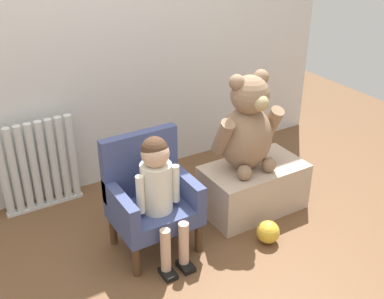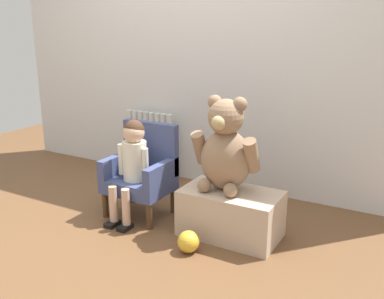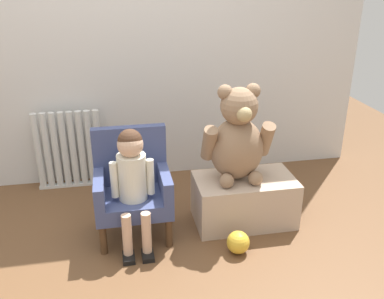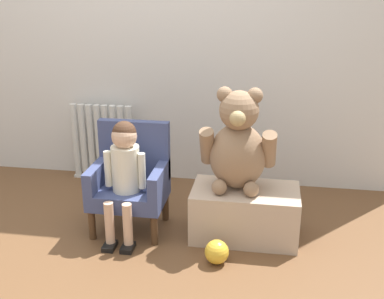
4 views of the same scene
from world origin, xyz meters
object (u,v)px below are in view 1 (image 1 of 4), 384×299
object	(u,v)px
radiator	(39,166)
large_teddy_bear	(247,128)
child_figure	(158,183)
low_bench	(253,187)
toy_ball	(268,232)
child_armchair	(150,196)

from	to	relation	value
radiator	large_teddy_bear	xyz separation A→B (m)	(1.09, -0.70, 0.29)
radiator	child_figure	distance (m)	0.93
low_bench	radiator	bearing A→B (deg)	147.84
child_figure	low_bench	bearing A→B (deg)	7.36
radiator	low_bench	bearing A→B (deg)	-32.16
toy_ball	child_figure	bearing A→B (deg)	158.20
large_teddy_bear	toy_ball	world-z (taller)	large_teddy_bear
low_bench	large_teddy_bear	bearing A→B (deg)	159.14
radiator	child_armchair	xyz separation A→B (m)	(0.43, -0.70, 0.03)
large_teddy_bear	toy_ball	xyz separation A→B (m)	(-0.08, -0.35, -0.51)
child_figure	low_bench	xyz separation A→B (m)	(0.72, 0.09, -0.31)
child_armchair	toy_ball	size ratio (longest dim) A/B	4.89
child_figure	child_armchair	bearing A→B (deg)	90.00
child_armchair	large_teddy_bear	size ratio (longest dim) A/B	1.09
radiator	large_teddy_bear	distance (m)	1.32
radiator	child_figure	world-z (taller)	child_figure
child_armchair	child_figure	world-z (taller)	child_figure
child_figure	low_bench	distance (m)	0.79
child_armchair	large_teddy_bear	bearing A→B (deg)	0.36
large_teddy_bear	child_armchair	bearing A→B (deg)	-179.64
low_bench	large_teddy_bear	size ratio (longest dim) A/B	1.04
child_armchair	low_bench	xyz separation A→B (m)	(0.72, -0.02, -0.17)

